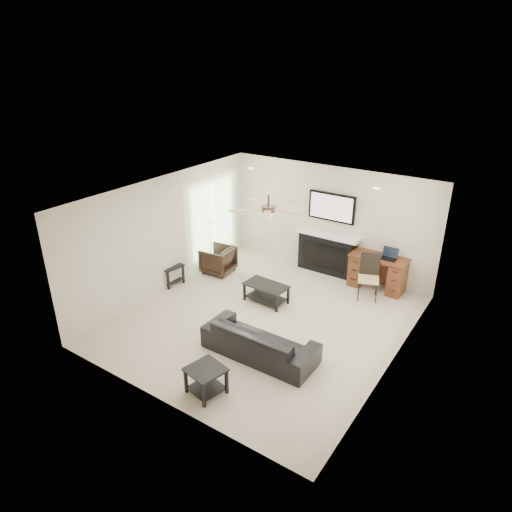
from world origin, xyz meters
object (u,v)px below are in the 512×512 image
object	(u,v)px
sofa	(260,341)
fireplace_unit	(328,234)
armchair	(218,260)
desk	(378,272)
coffee_table	(266,293)

from	to	relation	value
sofa	fireplace_unit	world-z (taller)	fireplace_unit
armchair	desk	world-z (taller)	desk
armchair	coffee_table	size ratio (longest dim) A/B	0.77
sofa	coffee_table	distance (m)	1.84
sofa	coffee_table	size ratio (longest dim) A/B	2.22
armchair	coffee_table	distance (m)	1.79
fireplace_unit	sofa	bearing A→B (deg)	-82.04
sofa	armchair	distance (m)	3.37
armchair	fireplace_unit	distance (m)	2.61
sofa	fireplace_unit	bearing A→B (deg)	-82.19
fireplace_unit	desk	xyz separation A→B (m)	(1.29, -0.10, -0.57)
sofa	fireplace_unit	distance (m)	3.66
sofa	armchair	size ratio (longest dim) A/B	2.90
coffee_table	fireplace_unit	xyz separation A→B (m)	(0.40, 1.97, 0.75)
sofa	desk	size ratio (longest dim) A/B	1.64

